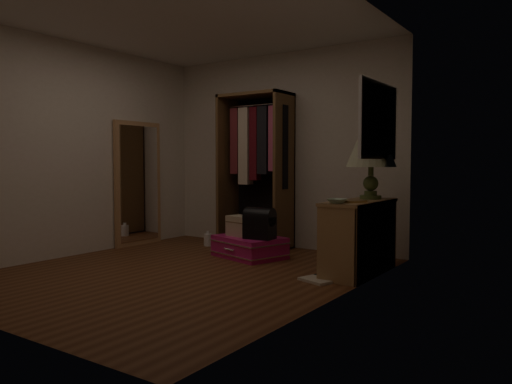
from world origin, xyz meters
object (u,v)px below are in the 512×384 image
console_bookshelf (360,235)px  train_case (243,226)px  black_bag (260,223)px  floor_mirror (138,183)px  table_lamp (371,153)px  pink_suitcase (249,247)px  open_wardrobe (258,157)px  white_jug (208,240)px

console_bookshelf → train_case: (-1.52, 0.03, -0.01)m
console_bookshelf → train_case: bearing=178.7°
black_bag → floor_mirror: bearing=175.8°
black_bag → table_lamp: (1.23, 0.29, 0.79)m
pink_suitcase → table_lamp: table_lamp is taller
open_wardrobe → console_bookshelf: bearing=-22.4°
pink_suitcase → table_lamp: size_ratio=1.45×
black_bag → table_lamp: table_lamp is taller
white_jug → table_lamp: bearing=-3.7°
train_case → table_lamp: 1.76m
console_bookshelf → table_lamp: size_ratio=1.69×
train_case → floor_mirror: bearing=-165.4°
floor_mirror → black_bag: 2.05m
pink_suitcase → white_jug: pink_suitcase is taller
table_lamp → white_jug: table_lamp is taller
console_bookshelf → open_wardrobe: size_ratio=0.55×
floor_mirror → black_bag: bearing=0.3°
floor_mirror → pink_suitcase: (1.81, 0.09, -0.72)m
console_bookshelf → white_jug: 2.43m
floor_mirror → table_lamp: 3.28m
open_wardrobe → train_case: 1.11m
open_wardrobe → floor_mirror: open_wardrobe is taller
pink_suitcase → open_wardrobe: bearing=133.1°
floor_mirror → pink_suitcase: 1.95m
floor_mirror → white_jug: size_ratio=8.42×
console_bookshelf → black_bag: console_bookshelf is taller
floor_mirror → table_lamp: (3.24, 0.30, 0.39)m
open_wardrobe → pink_suitcase: bearing=-63.7°
train_case → white_jug: size_ratio=2.01×
train_case → black_bag: (0.29, -0.07, 0.07)m
open_wardrobe → floor_mirror: 1.70m
console_bookshelf → table_lamp: 0.88m
open_wardrobe → pink_suitcase: open_wardrobe is taller
console_bookshelf → open_wardrobe: 2.07m
pink_suitcase → table_lamp: bearing=25.1°
floor_mirror → console_bookshelf: bearing=0.8°
floor_mirror → white_jug: floor_mirror is taller
open_wardrobe → table_lamp: (1.77, -0.47, 0.03)m
table_lamp → pink_suitcase: bearing=-171.8°
open_wardrobe → floor_mirror: (-1.47, -0.77, -0.36)m
train_case → table_lamp: table_lamp is taller
open_wardrobe → train_case: bearing=-70.4°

